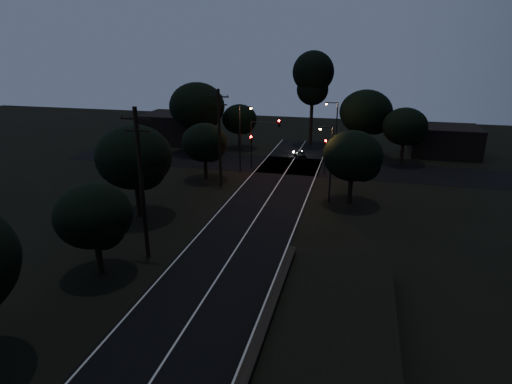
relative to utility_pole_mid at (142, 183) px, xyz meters
The scene contains 21 objects.
road_surface 18.13m from the utility_pole_mid, 69.58° to the left, with size 60.00×70.00×0.03m.
utility_pole_mid is the anchor object (origin of this frame).
utility_pole_far 17.00m from the utility_pole_mid, 90.00° to the left, with size 2.20×0.30×10.50m.
tree_left_b 3.93m from the utility_pole_mid, 120.42° to the right, with size 5.06×5.06×6.43m.
tree_left_c 8.09m from the utility_pole_mid, 121.85° to the left, with size 6.61×6.61×8.36m.
tree_left_d 19.10m from the utility_pole_mid, 97.00° to the left, with size 5.12×5.12×6.50m.
tree_far_nw 35.04m from the utility_pole_mid, 94.62° to the left, with size 5.12×5.12×6.48m.
tree_far_w 31.80m from the utility_pole_mid, 104.06° to the left, with size 7.73×7.73×9.86m.
tree_far_ne 38.05m from the utility_pole_mid, 66.37° to the left, with size 7.14×7.14×9.03m.
tree_far_e 37.76m from the utility_pole_mid, 57.64° to the left, with size 5.68×5.68×7.20m.
tree_right_a 20.60m from the utility_pole_mid, 46.35° to the left, with size 5.67×5.67×7.20m.
tall_pine 40.84m from the utility_pole_mid, 80.07° to the left, with size 6.14×6.14×13.95m.
building_left 39.72m from the utility_pole_mid, 110.73° to the left, with size 10.00×8.00×4.40m, color black.
building_right 46.19m from the utility_pole_mid, 55.62° to the left, with size 9.00×7.00×4.00m, color black.
signal_left 25.19m from the utility_pole_mid, 86.79° to the left, with size 0.28×0.35×4.10m.
signal_right 27.30m from the utility_pole_mid, 67.01° to the left, with size 0.28×0.35×4.10m.
signal_mast 25.22m from the utility_pole_mid, 82.96° to the left, with size 3.70×0.35×6.25m.
streetlight_a 23.04m from the utility_pole_mid, 88.27° to the left, with size 1.66×0.26×8.00m.
streetlight_b 31.15m from the utility_pole_mid, 68.70° to the left, with size 1.66×0.26×8.00m.
streetlight_c 19.15m from the utility_pole_mid, 51.74° to the left, with size 1.46×0.26×7.50m.
car 32.15m from the utility_pole_mid, 77.76° to the left, with size 1.26×3.13×1.07m, color black.
Camera 1 is at (8.62, -10.57, 14.98)m, focal length 30.00 mm.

